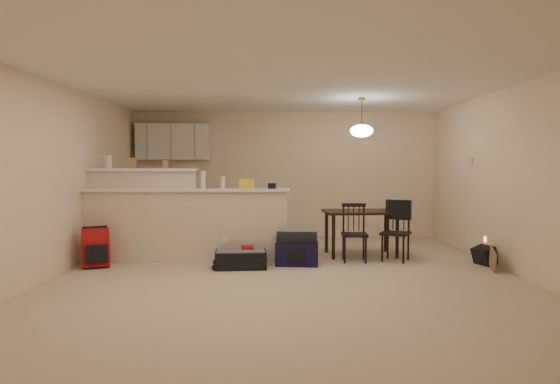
{
  "coord_description": "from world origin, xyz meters",
  "views": [
    {
      "loc": [
        -0.11,
        -6.5,
        1.43
      ],
      "look_at": [
        -0.1,
        0.7,
        1.05
      ],
      "focal_mm": 32.0,
      "sensor_mm": 36.0,
      "label": 1
    }
  ],
  "objects_px": {
    "dining_chair_near": "(354,233)",
    "red_backpack": "(96,248)",
    "dining_table": "(361,216)",
    "suitcase": "(241,259)",
    "dining_chair_far": "(396,231)",
    "black_daypack": "(485,256)",
    "navy_duffel": "(297,254)",
    "pendant_lamp": "(362,130)"
  },
  "relations": [
    {
      "from": "dining_table",
      "to": "pendant_lamp",
      "type": "distance_m",
      "value": 1.36
    },
    {
      "from": "dining_chair_near",
      "to": "dining_chair_far",
      "type": "distance_m",
      "value": 0.63
    },
    {
      "from": "suitcase",
      "to": "red_backpack",
      "type": "xyz_separation_m",
      "value": [
        -2.05,
        0.05,
        0.15
      ]
    },
    {
      "from": "dining_table",
      "to": "navy_duffel",
      "type": "xyz_separation_m",
      "value": [
        -1.04,
        -0.78,
        -0.47
      ]
    },
    {
      "from": "dining_chair_near",
      "to": "red_backpack",
      "type": "height_order",
      "value": "dining_chair_near"
    },
    {
      "from": "pendant_lamp",
      "to": "suitcase",
      "type": "xyz_separation_m",
      "value": [
        -1.84,
        -0.97,
        -1.87
      ]
    },
    {
      "from": "red_backpack",
      "to": "black_daypack",
      "type": "xyz_separation_m",
      "value": [
        5.55,
        0.14,
        -0.14
      ]
    },
    {
      "from": "black_daypack",
      "to": "suitcase",
      "type": "bearing_deg",
      "value": 74.46
    },
    {
      "from": "red_backpack",
      "to": "black_daypack",
      "type": "distance_m",
      "value": 5.55
    },
    {
      "from": "pendant_lamp",
      "to": "dining_chair_near",
      "type": "bearing_deg",
      "value": -108.83
    },
    {
      "from": "suitcase",
      "to": "black_daypack",
      "type": "bearing_deg",
      "value": -1.82
    },
    {
      "from": "navy_duffel",
      "to": "dining_chair_far",
      "type": "bearing_deg",
      "value": 16.91
    },
    {
      "from": "suitcase",
      "to": "red_backpack",
      "type": "relative_size",
      "value": 1.31
    },
    {
      "from": "dining_chair_near",
      "to": "dining_table",
      "type": "bearing_deg",
      "value": 74.51
    },
    {
      "from": "pendant_lamp",
      "to": "black_daypack",
      "type": "xyz_separation_m",
      "value": [
        1.66,
        -0.78,
        -1.86
      ]
    },
    {
      "from": "dining_chair_near",
      "to": "black_daypack",
      "type": "distance_m",
      "value": 1.88
    },
    {
      "from": "dining_chair_near",
      "to": "black_daypack",
      "type": "bearing_deg",
      "value": -4.62
    },
    {
      "from": "dining_chair_far",
      "to": "red_backpack",
      "type": "distance_m",
      "value": 4.36
    },
    {
      "from": "dining_chair_far",
      "to": "dining_chair_near",
      "type": "bearing_deg",
      "value": -147.45
    },
    {
      "from": "dining_table",
      "to": "dining_chair_far",
      "type": "xyz_separation_m",
      "value": [
        0.44,
        -0.48,
        -0.19
      ]
    },
    {
      "from": "navy_duffel",
      "to": "dining_table",
      "type": "bearing_deg",
      "value": 42.11
    },
    {
      "from": "pendant_lamp",
      "to": "suitcase",
      "type": "distance_m",
      "value": 2.8
    },
    {
      "from": "dining_chair_near",
      "to": "red_backpack",
      "type": "distance_m",
      "value": 3.73
    },
    {
      "from": "pendant_lamp",
      "to": "navy_duffel",
      "type": "distance_m",
      "value": 2.24
    },
    {
      "from": "dining_chair_near",
      "to": "suitcase",
      "type": "xyz_separation_m",
      "value": [
        -1.66,
        -0.44,
        -0.31
      ]
    },
    {
      "from": "suitcase",
      "to": "red_backpack",
      "type": "height_order",
      "value": "red_backpack"
    },
    {
      "from": "dining_chair_near",
      "to": "dining_chair_far",
      "type": "xyz_separation_m",
      "value": [
        0.62,
        0.05,
        0.01
      ]
    },
    {
      "from": "pendant_lamp",
      "to": "dining_chair_near",
      "type": "relative_size",
      "value": 0.72
    },
    {
      "from": "red_backpack",
      "to": "navy_duffel",
      "type": "xyz_separation_m",
      "value": [
        2.84,
        0.14,
        -0.11
      ]
    },
    {
      "from": "suitcase",
      "to": "navy_duffel",
      "type": "relative_size",
      "value": 1.17
    },
    {
      "from": "dining_chair_near",
      "to": "suitcase",
      "type": "relative_size",
      "value": 1.22
    },
    {
      "from": "dining_chair_near",
      "to": "red_backpack",
      "type": "xyz_separation_m",
      "value": [
        -3.71,
        -0.4,
        -0.16
      ]
    },
    {
      "from": "pendant_lamp",
      "to": "navy_duffel",
      "type": "xyz_separation_m",
      "value": [
        -1.04,
        -0.78,
        -1.82
      ]
    },
    {
      "from": "dining_table",
      "to": "suitcase",
      "type": "distance_m",
      "value": 2.14
    },
    {
      "from": "dining_table",
      "to": "suitcase",
      "type": "bearing_deg",
      "value": -156.61
    },
    {
      "from": "pendant_lamp",
      "to": "black_daypack",
      "type": "relative_size",
      "value": 2.09
    },
    {
      "from": "pendant_lamp",
      "to": "red_backpack",
      "type": "relative_size",
      "value": 1.14
    },
    {
      "from": "suitcase",
      "to": "dining_chair_far",
      "type": "bearing_deg",
      "value": 7.35
    },
    {
      "from": "pendant_lamp",
      "to": "black_daypack",
      "type": "bearing_deg",
      "value": -25.25
    },
    {
      "from": "pendant_lamp",
      "to": "suitcase",
      "type": "relative_size",
      "value": 0.88
    },
    {
      "from": "navy_duffel",
      "to": "black_daypack",
      "type": "relative_size",
      "value": 2.04
    },
    {
      "from": "black_daypack",
      "to": "navy_duffel",
      "type": "bearing_deg",
      "value": 71.41
    }
  ]
}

